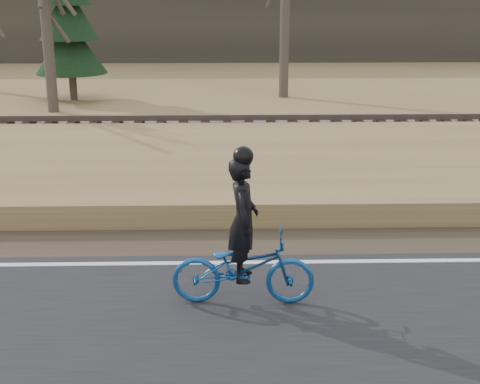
{
  "coord_description": "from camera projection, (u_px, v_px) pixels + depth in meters",
  "views": [
    {
      "loc": [
        1.1,
        -9.21,
        4.12
      ],
      "look_at": [
        1.34,
        0.5,
        1.1
      ],
      "focal_mm": 50.0,
      "sensor_mm": 36.0,
      "label": 1
    }
  ],
  "objects": [
    {
      "name": "cyclist",
      "position": [
        243.0,
        255.0,
        8.74
      ],
      "size": [
        1.9,
        0.73,
        2.14
      ],
      "rotation": [
        0.0,
        0.0,
        1.53
      ],
      "color": "navy",
      "rests_on": "road"
    },
    {
      "name": "railroad",
      "position": [
        182.0,
        128.0,
        17.46
      ],
      "size": [
        120.0,
        2.4,
        0.29
      ],
      "color": "black",
      "rests_on": "ballast"
    },
    {
      "name": "treeline_backdrop",
      "position": [
        203.0,
        5.0,
        37.73
      ],
      "size": [
        120.0,
        4.0,
        6.0
      ],
      "primitive_type": "cube",
      "color": "#383328",
      "rests_on": "ground"
    },
    {
      "name": "embankment",
      "position": [
        171.0,
        180.0,
        13.93
      ],
      "size": [
        120.0,
        5.0,
        0.44
      ],
      "primitive_type": "cube",
      "color": "#95824C",
      "rests_on": "ground"
    },
    {
      "name": "bare_tree_near_left",
      "position": [
        45.0,
        3.0,
        21.58
      ],
      "size": [
        0.36,
        0.36,
        7.11
      ],
      "primitive_type": "cylinder",
      "color": "#4E4439",
      "rests_on": "ground"
    },
    {
      "name": "edge_line",
      "position": [
        152.0,
        263.0,
        10.16
      ],
      "size": [
        120.0,
        0.12,
        0.01
      ],
      "primitive_type": "cube",
      "color": "silver",
      "rests_on": "road"
    },
    {
      "name": "shoulder",
      "position": [
        158.0,
        242.0,
        11.12
      ],
      "size": [
        120.0,
        1.6,
        0.04
      ],
      "primitive_type": "cube",
      "color": "#473A2B",
      "rests_on": "ground"
    },
    {
      "name": "ballast",
      "position": [
        182.0,
        140.0,
        17.55
      ],
      "size": [
        120.0,
        3.0,
        0.45
      ],
      "primitive_type": "cube",
      "color": "slate",
      "rests_on": "ground"
    },
    {
      "name": "road",
      "position": [
        129.0,
        361.0,
        7.59
      ],
      "size": [
        120.0,
        6.0,
        0.06
      ],
      "primitive_type": "cube",
      "color": "black",
      "rests_on": "ground"
    },
    {
      "name": "conifer",
      "position": [
        68.0,
        14.0,
        24.01
      ],
      "size": [
        2.6,
        2.6,
        6.57
      ],
      "color": "#4E4439",
      "rests_on": "ground"
    },
    {
      "name": "ground",
      "position": [
        151.0,
        273.0,
        9.98
      ],
      "size": [
        120.0,
        120.0,
        0.0
      ],
      "primitive_type": "plane",
      "color": "#95824C",
      "rests_on": "ground"
    }
  ]
}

